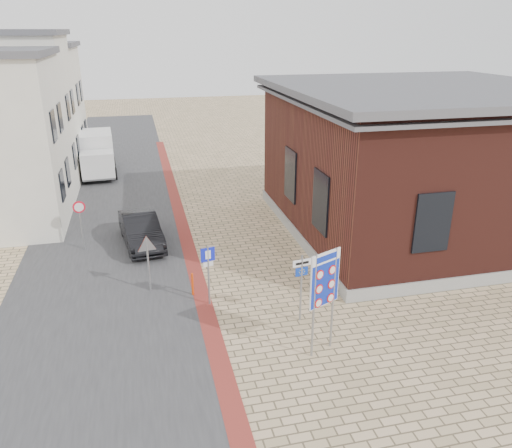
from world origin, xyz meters
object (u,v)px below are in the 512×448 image
border_sign (325,281)px  essen_sign (301,278)px  box_truck (97,154)px  parking_sign (208,266)px  bollard (193,284)px  sedan (141,230)px

border_sign → essen_sign: bearing=67.8°
box_truck → essen_sign: size_ratio=2.22×
essen_sign → parking_sign: 3.28m
border_sign → bollard: (-3.38, 4.30, -1.95)m
sedan → parking_sign: size_ratio=1.91×
box_truck → parking_sign: (4.71, -18.59, 0.13)m
border_sign → parking_sign: size_ratio=1.46×
box_truck → bollard: size_ratio=5.96×
border_sign → bollard: bearing=103.4°
box_truck → bollard: box_truck is taller
sedan → border_sign: bearing=-69.8°
sedan → box_truck: (-2.51, 12.63, 0.69)m
essen_sign → bollard: (-3.30, 2.50, -1.12)m
essen_sign → bollard: bearing=133.8°
box_truck → parking_sign: box_truck is taller
box_truck → border_sign: (7.59, -22.09, 0.99)m
essen_sign → sedan: bearing=114.1°
essen_sign → border_sign: bearing=-96.5°
sedan → border_sign: (5.08, -9.47, 1.68)m
essen_sign → box_truck: bearing=101.3°
bollard → sedan: bearing=108.3°
box_truck → border_sign: 23.38m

